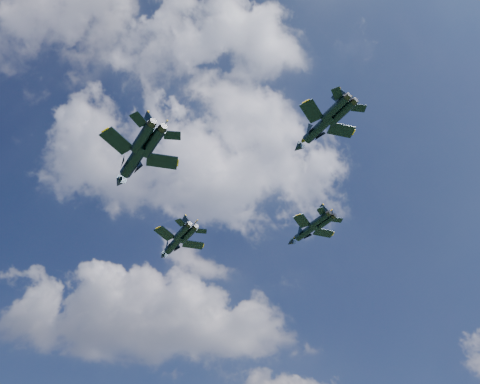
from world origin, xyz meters
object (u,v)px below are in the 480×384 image
(jet_left, at_px, (133,162))
(jet_slot, at_px, (317,130))
(jet_right, at_px, (305,232))
(jet_lead, at_px, (174,245))

(jet_left, relative_size, jet_slot, 1.33)
(jet_right, xyz_separation_m, jet_slot, (-2.95, -29.15, -3.05))
(jet_left, xyz_separation_m, jet_slot, (29.84, -9.37, -1.17))
(jet_slot, bearing_deg, jet_lead, 93.48)
(jet_lead, bearing_deg, jet_left, -135.10)
(jet_lead, height_order, jet_slot, jet_lead)
(jet_right, distance_m, jet_slot, 29.46)
(jet_left, xyz_separation_m, jet_right, (32.79, 19.78, 1.88))
(jet_lead, xyz_separation_m, jet_right, (27.14, -3.69, 1.48))
(jet_right, bearing_deg, jet_left, 175.69)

